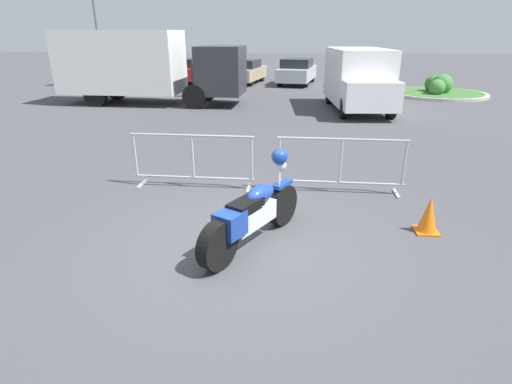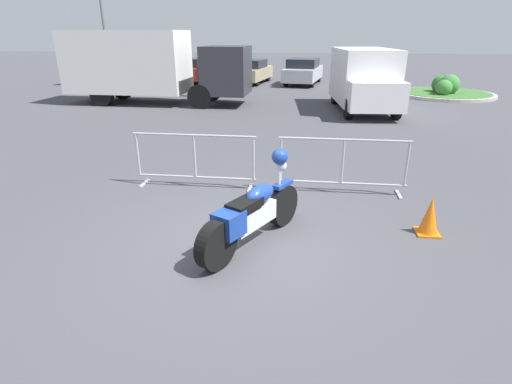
{
  "view_description": "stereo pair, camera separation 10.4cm",
  "coord_description": "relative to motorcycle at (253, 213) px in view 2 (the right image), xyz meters",
  "views": [
    {
      "loc": [
        0.74,
        -5.08,
        2.87
      ],
      "look_at": [
        0.17,
        0.45,
        0.65
      ],
      "focal_mm": 28.0,
      "sensor_mm": 36.0,
      "label": 1
    },
    {
      "loc": [
        0.84,
        -5.06,
        2.87
      ],
      "look_at": [
        0.17,
        0.45,
        0.65
      ],
      "focal_mm": 28.0,
      "sensor_mm": 36.0,
      "label": 2
    }
  ],
  "objects": [
    {
      "name": "ground_plane",
      "position": [
        -0.17,
        -0.05,
        -0.49
      ],
      "size": [
        120.0,
        120.0,
        0.0
      ],
      "primitive_type": "plane",
      "color": "#424247"
    },
    {
      "name": "motorcycle",
      "position": [
        0.0,
        0.0,
        0.0
      ],
      "size": [
        1.24,
        2.07,
        1.28
      ],
      "rotation": [
        0.0,
        0.0,
        1.07
      ],
      "color": "black",
      "rests_on": "ground"
    },
    {
      "name": "crowd_barrier_near",
      "position": [
        -1.42,
        2.18,
        0.07
      ],
      "size": [
        2.42,
        0.45,
        1.07
      ],
      "rotation": [
        0.0,
        0.0,
        -0.01
      ],
      "color": "#9EA0A5",
      "rests_on": "ground"
    },
    {
      "name": "crowd_barrier_far",
      "position": [
        1.42,
        2.18,
        0.07
      ],
      "size": [
        2.42,
        0.45,
        1.07
      ],
      "rotation": [
        0.0,
        0.0,
        -0.01
      ],
      "color": "#9EA0A5",
      "rests_on": "ground"
    },
    {
      "name": "box_truck",
      "position": [
        -6.01,
        11.9,
        1.15
      ],
      "size": [
        7.75,
        2.43,
        2.98
      ],
      "rotation": [
        0.0,
        0.0,
        -0.02
      ],
      "color": "white",
      "rests_on": "ground"
    },
    {
      "name": "delivery_van",
      "position": [
        2.91,
        11.36,
        0.76
      ],
      "size": [
        2.37,
        5.15,
        2.31
      ],
      "rotation": [
        0.0,
        0.0,
        -1.49
      ],
      "color": "white",
      "rests_on": "ground"
    },
    {
      "name": "parked_car_maroon",
      "position": [
        -12.04,
        20.17,
        0.22
      ],
      "size": [
        2.31,
        4.34,
        1.4
      ],
      "rotation": [
        0.0,
        0.0,
        1.41
      ],
      "color": "maroon",
      "rests_on": "ground"
    },
    {
      "name": "parked_car_yellow",
      "position": [
        -8.91,
        19.97,
        0.27
      ],
      "size": [
        2.47,
        4.64,
        1.5
      ],
      "rotation": [
        0.0,
        0.0,
        1.41
      ],
      "color": "yellow",
      "rests_on": "ground"
    },
    {
      "name": "parked_car_red",
      "position": [
        -5.78,
        20.1,
        0.23
      ],
      "size": [
        2.34,
        4.4,
        1.42
      ],
      "rotation": [
        0.0,
        0.0,
        1.41
      ],
      "color": "#B21E19",
      "rests_on": "ground"
    },
    {
      "name": "parked_car_tan",
      "position": [
        -2.64,
        19.83,
        0.22
      ],
      "size": [
        2.29,
        4.31,
        1.39
      ],
      "rotation": [
        0.0,
        0.0,
        1.41
      ],
      "color": "tan",
      "rests_on": "ground"
    },
    {
      "name": "parked_car_silver",
      "position": [
        0.49,
        19.69,
        0.26
      ],
      "size": [
        2.43,
        4.57,
        1.48
      ],
      "rotation": [
        0.0,
        0.0,
        1.41
      ],
      "color": "#B7BABF",
      "rests_on": "ground"
    },
    {
      "name": "pedestrian",
      "position": [
        -4.3,
        13.98,
        0.43
      ],
      "size": [
        0.46,
        0.46,
        1.69
      ],
      "rotation": [
        0.0,
        0.0,
        2.09
      ],
      "color": "#262838",
      "rests_on": "ground"
    },
    {
      "name": "planter_island",
      "position": [
        7.44,
        15.79,
        -0.25
      ],
      "size": [
        4.6,
        4.6,
        1.03
      ],
      "color": "#ADA89E",
      "rests_on": "ground"
    },
    {
      "name": "traffic_cone",
      "position": [
        2.63,
        0.63,
        -0.2
      ],
      "size": [
        0.34,
        0.34,
        0.59
      ],
      "color": "orange",
      "rests_on": "ground"
    },
    {
      "name": "street_lamp",
      "position": [
        -10.24,
        16.91,
        3.23
      ],
      "size": [
        0.36,
        0.7,
        5.68
      ],
      "color": "#595B60",
      "rests_on": "ground"
    }
  ]
}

